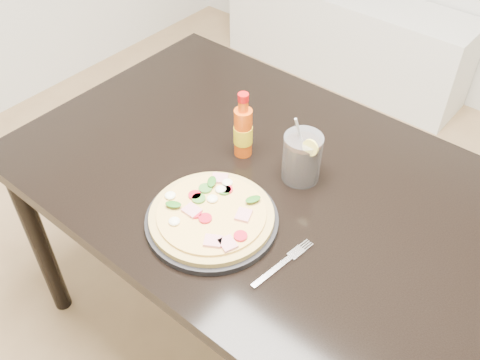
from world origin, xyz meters
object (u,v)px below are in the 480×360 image
Objects in this scene: pizza at (212,214)px; fork at (284,262)px; media_console at (344,36)px; hot_sauce_bottle at (243,131)px; dining_table at (268,200)px; cola_cup at (302,158)px; plate at (212,220)px.

pizza is 0.21m from fork.
media_console is at bearing 110.48° from pizza.
hot_sauce_bottle is at bearing 150.64° from fork.
media_console is (-0.58, 1.60, -0.58)m from hot_sauce_bottle.
pizza is 1.54× the size of hot_sauce_bottle.
fork reaches higher than dining_table.
hot_sauce_bottle is 0.40m from fork.
pizza is 0.28m from cola_cup.
hot_sauce_bottle reaches higher than media_console.
plate is 1.72× the size of fork.
media_console is at bearing 110.03° from hot_sauce_bottle.
plate is 0.29m from cola_cup.
hot_sauce_bottle is 0.14× the size of media_console.
cola_cup is at bearing 75.45° from pizza.
plate is 0.23× the size of media_console.
dining_table is 0.17m from cola_cup.
cola_cup is 1.01× the size of fork.
dining_table is 4.63× the size of pizza.
pizza is (-0.01, -0.21, 0.11)m from dining_table.
dining_table is 0.20m from hot_sauce_bottle.
hot_sauce_bottle is 1.04× the size of fork.
hot_sauce_bottle is at bearing -69.97° from media_console.
hot_sauce_bottle reaches higher than cola_cup.
pizza is 2.04m from media_console.
cola_cup reaches higher than dining_table.
plate is at bearing -66.57° from hot_sauce_bottle.
hot_sauce_bottle is at bearing -172.51° from cola_cup.
plate is at bearing -104.29° from cola_cup.
pizza is 0.22× the size of media_console.
media_console is (-0.70, 1.63, -0.42)m from dining_table.
hot_sauce_bottle is 1.80m from media_console.
pizza is 0.28m from hot_sauce_bottle.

